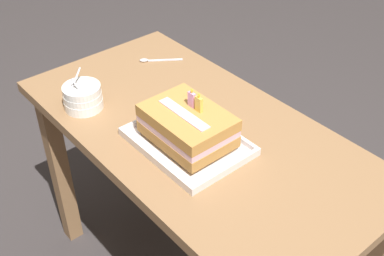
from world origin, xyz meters
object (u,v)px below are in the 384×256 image
Objects in this scene: birthday_cake at (188,125)px; foil_tray at (188,143)px; bowl_stack at (83,97)px; serving_spoon_near_tray at (152,60)px.

foil_tray is at bearing -90.00° from birthday_cake.
serving_spoon_near_tray is at bearing 106.06° from bowl_stack.
bowl_stack reaches higher than serving_spoon_near_tray.
serving_spoon_near_tray is at bearing 155.30° from foil_tray.
birthday_cake reaches higher than serving_spoon_near_tray.
birthday_cake is (0.00, 0.00, 0.06)m from foil_tray.
bowl_stack reaches higher than foil_tray.
foil_tray is at bearing 20.17° from bowl_stack.
birthday_cake reaches higher than foil_tray.
bowl_stack is at bearing -159.82° from birthday_cake.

